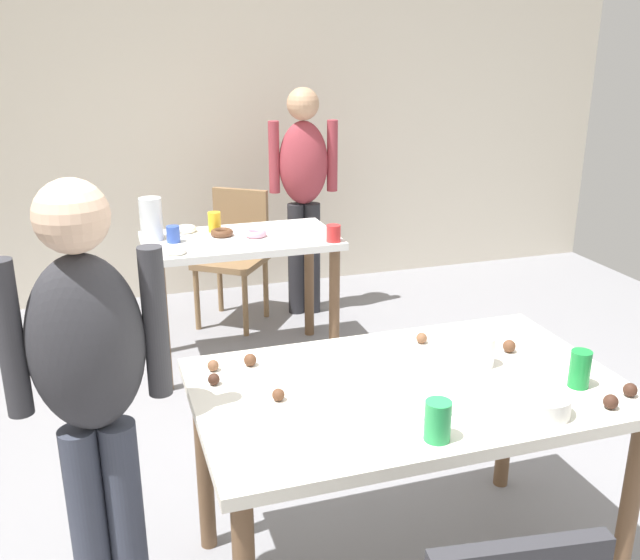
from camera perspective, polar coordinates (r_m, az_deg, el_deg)
wall_back at (r=5.15m, az=-9.35°, el=13.17°), size 6.40×0.10×2.60m
dining_table_near at (r=2.35m, az=7.09°, el=-10.25°), size 1.37×0.83×0.75m
dining_table_far at (r=4.00m, az=-6.41°, el=1.72°), size 1.07×0.61×0.75m
chair_far_table at (r=4.66m, az=-6.87°, el=2.57°), size 0.56×0.56×0.87m
person_girl_near at (r=2.11m, az=-18.01°, el=-8.13°), size 0.45×0.20×1.47m
person_adult_far at (r=4.65m, az=-1.34°, el=7.89°), size 0.46×0.25×1.51m
mixing_bowl at (r=2.21m, az=17.60°, el=-9.55°), size 0.16×0.16×0.06m
soda_can at (r=2.39m, az=20.29°, el=-6.77°), size 0.07×0.07×0.12m
fork_near at (r=2.15m, az=10.23°, el=-10.64°), size 0.17×0.02×0.01m
cup_near_0 at (r=2.45m, az=13.06°, el=-5.64°), size 0.08×0.08×0.11m
cup_near_1 at (r=2.00m, az=9.51°, el=-11.17°), size 0.07×0.07×0.12m
cake_ball_0 at (r=2.39m, az=-8.64°, el=-6.86°), size 0.04×0.04×0.04m
cake_ball_1 at (r=2.41m, az=23.81°, el=-8.14°), size 0.04×0.04×0.04m
cake_ball_2 at (r=2.19m, az=-3.40°, el=-9.25°), size 0.04×0.04×0.04m
cake_ball_3 at (r=2.31m, az=22.47°, el=-9.09°), size 0.05×0.05×0.05m
cake_ball_4 at (r=2.30m, az=-8.59°, el=-7.94°), size 0.04×0.04×0.04m
cake_ball_5 at (r=2.60m, az=8.23°, el=-4.67°), size 0.04×0.04×0.04m
cake_ball_6 at (r=2.41m, az=-5.68°, el=-6.45°), size 0.04×0.04×0.04m
cake_ball_7 at (r=2.59m, az=15.06°, el=-5.19°), size 0.05×0.05×0.05m
pitcher_far at (r=3.97m, az=-13.50°, el=4.84°), size 0.12×0.12×0.23m
cup_far_0 at (r=3.84m, az=1.10°, el=3.79°), size 0.08×0.08×0.09m
cup_far_1 at (r=3.91m, az=-11.79°, el=3.65°), size 0.07×0.07×0.09m
cup_far_2 at (r=4.08m, az=-8.54°, el=4.67°), size 0.07×0.07×0.11m
donut_far_0 at (r=3.70m, az=-11.56°, el=2.30°), size 0.10×0.10×0.03m
donut_far_1 at (r=3.99m, az=-7.95°, el=3.82°), size 0.13×0.13×0.04m
donut_far_2 at (r=4.11m, az=-10.82°, el=4.07°), size 0.12×0.12×0.04m
donut_far_3 at (r=3.96m, az=-5.24°, el=3.77°), size 0.12×0.12×0.04m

